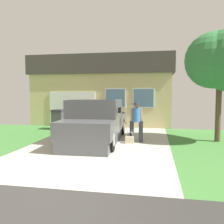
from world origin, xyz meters
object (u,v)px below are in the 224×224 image
(pickup_truck, at_px, (96,123))
(house_with_garage, at_px, (108,91))
(wheeled_trash_bin, at_px, (59,119))
(handbag, at_px, (130,140))
(front_yard_tree, at_px, (221,60))
(person_with_hat, at_px, (136,120))

(pickup_truck, xyz_separation_m, house_with_garage, (-1.02, 7.38, 1.40))
(pickup_truck, height_order, house_with_garage, house_with_garage)
(wheeled_trash_bin, bearing_deg, handbag, -35.17)
(pickup_truck, xyz_separation_m, front_yard_tree, (4.86, 0.87, 2.48))
(person_with_hat, xyz_separation_m, wheeled_trash_bin, (-4.44, 2.66, -0.31))
(person_with_hat, bearing_deg, house_with_garage, -69.49)
(wheeled_trash_bin, bearing_deg, front_yard_tree, -15.07)
(pickup_truck, bearing_deg, person_with_hat, -171.93)
(person_with_hat, distance_m, front_yard_tree, 4.06)
(pickup_truck, distance_m, person_with_hat, 1.63)
(handbag, bearing_deg, house_with_garage, 107.83)
(person_with_hat, relative_size, handbag, 3.59)
(front_yard_tree, relative_size, wheeled_trash_bin, 4.11)
(house_with_garage, bearing_deg, front_yard_tree, -47.93)
(handbag, height_order, house_with_garage, house_with_garage)
(person_with_hat, relative_size, front_yard_tree, 0.37)
(pickup_truck, xyz_separation_m, handbag, (1.36, -0.02, -0.62))
(handbag, xyz_separation_m, house_with_garage, (-2.38, 7.40, 2.01))
(house_with_garage, height_order, wheeled_trash_bin, house_with_garage)
(pickup_truck, height_order, person_with_hat, pickup_truck)
(pickup_truck, height_order, front_yard_tree, front_yard_tree)
(house_with_garage, bearing_deg, person_with_hat, -69.76)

